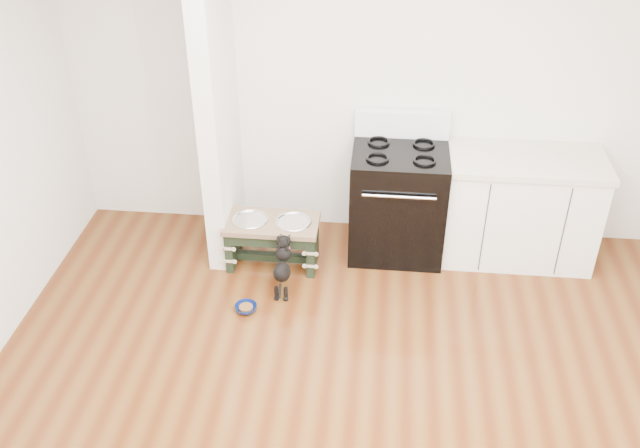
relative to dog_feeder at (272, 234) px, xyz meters
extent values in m
plane|color=silver|center=(0.74, 0.67, 1.06)|extent=(5.00, 0.00, 5.00)
plane|color=white|center=(0.74, -1.83, 2.41)|extent=(5.00, 5.00, 0.00)
cube|color=silver|center=(-0.43, 0.27, 1.06)|extent=(0.15, 0.80, 2.70)
cube|color=black|center=(0.99, 0.32, 0.17)|extent=(0.76, 0.65, 0.92)
cube|color=black|center=(0.99, 0.01, 0.11)|extent=(0.58, 0.02, 0.50)
cylinder|color=silver|center=(0.99, -0.03, 0.43)|extent=(0.56, 0.02, 0.02)
cube|color=white|center=(0.99, 0.60, 0.74)|extent=(0.76, 0.08, 0.22)
torus|color=black|center=(0.81, 0.18, 0.64)|extent=(0.18, 0.18, 0.02)
torus|color=black|center=(1.17, 0.18, 0.64)|extent=(0.18, 0.18, 0.02)
torus|color=black|center=(0.81, 0.46, 0.64)|extent=(0.18, 0.18, 0.02)
torus|color=black|center=(1.17, 0.46, 0.64)|extent=(0.18, 0.18, 0.02)
cube|color=white|center=(1.97, 0.35, 0.14)|extent=(1.20, 0.60, 0.86)
cube|color=beige|center=(1.97, 0.35, 0.59)|extent=(1.24, 0.64, 0.05)
cube|color=black|center=(1.97, 0.09, -0.24)|extent=(1.20, 0.06, 0.10)
cube|color=black|center=(-0.33, 0.01, -0.11)|extent=(0.06, 0.36, 0.37)
cube|color=black|center=(0.33, 0.01, -0.11)|extent=(0.06, 0.36, 0.37)
cube|color=black|center=(0.00, -0.16, 0.03)|extent=(0.60, 0.03, 0.09)
cube|color=black|center=(0.00, 0.01, -0.23)|extent=(0.60, 0.06, 0.06)
cube|color=brown|center=(0.00, 0.01, 0.10)|extent=(0.75, 0.40, 0.04)
cylinder|color=silver|center=(-0.17, 0.01, 0.10)|extent=(0.26, 0.26, 0.05)
cylinder|color=silver|center=(0.17, 0.01, 0.10)|extent=(0.26, 0.26, 0.05)
torus|color=silver|center=(-0.17, 0.01, 0.12)|extent=(0.29, 0.29, 0.02)
torus|color=silver|center=(0.17, 0.01, 0.12)|extent=(0.29, 0.29, 0.02)
cylinder|color=black|center=(0.10, -0.46, -0.24)|extent=(0.03, 0.03, 0.11)
cylinder|color=black|center=(0.17, -0.46, -0.24)|extent=(0.03, 0.03, 0.11)
sphere|color=black|center=(0.10, -0.47, -0.28)|extent=(0.04, 0.04, 0.04)
sphere|color=black|center=(0.17, -0.47, -0.28)|extent=(0.04, 0.04, 0.04)
ellipsoid|color=black|center=(0.13, -0.38, -0.09)|extent=(0.13, 0.30, 0.27)
sphere|color=black|center=(0.13, -0.29, 0.02)|extent=(0.12, 0.12, 0.12)
sphere|color=black|center=(0.13, -0.25, 0.10)|extent=(0.11, 0.11, 0.11)
sphere|color=black|center=(0.10, -0.18, 0.10)|extent=(0.04, 0.04, 0.04)
sphere|color=black|center=(0.17, -0.18, 0.10)|extent=(0.04, 0.04, 0.04)
cylinder|color=black|center=(0.13, -0.50, -0.17)|extent=(0.02, 0.09, 0.10)
torus|color=#C33967|center=(0.13, -0.27, 0.06)|extent=(0.10, 0.07, 0.09)
imported|color=#0B1A52|center=(-0.11, -0.62, -0.27)|extent=(0.22, 0.22, 0.05)
cylinder|color=brown|center=(-0.11, -0.62, -0.26)|extent=(0.11, 0.11, 0.02)
camera|label=1|loc=(0.86, -4.69, 3.22)|focal=40.00mm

